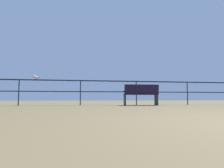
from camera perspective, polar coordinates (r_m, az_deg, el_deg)
The scene contains 3 objects.
pier_railing at distance 8.93m, azimuth 7.30°, elevation -0.87°, with size 20.60×0.05×1.11m.
bench_near_left at distance 8.22m, azimuth 8.70°, elevation -2.80°, with size 1.49×0.68×0.89m.
seagull_on_rail at distance 8.82m, azimuth -21.85°, elevation 1.85°, with size 0.35×0.30×0.19m.
Camera 1 is at (-2.53, -1.51, 0.28)m, focal length 30.48 mm.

